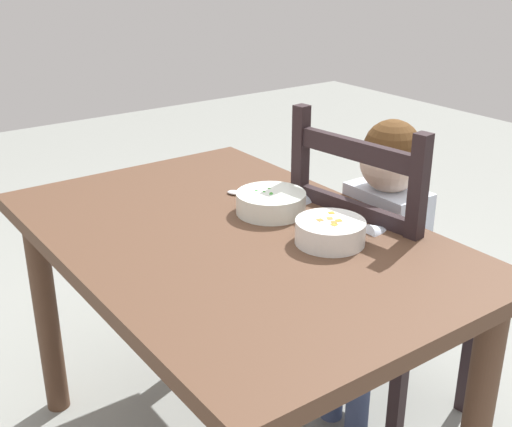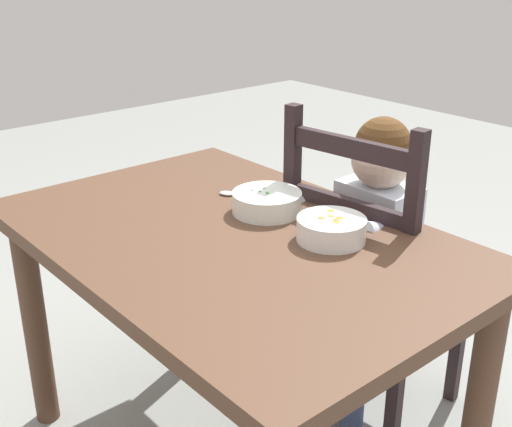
{
  "view_description": "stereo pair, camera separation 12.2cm",
  "coord_description": "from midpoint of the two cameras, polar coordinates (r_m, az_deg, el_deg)",
  "views": [
    {
      "loc": [
        1.23,
        -0.82,
        1.39
      ],
      "look_at": [
        0.04,
        0.05,
        0.77
      ],
      "focal_mm": 46.17,
      "sensor_mm": 36.0,
      "label": 1
    },
    {
      "loc": [
        1.16,
        -0.92,
        1.39
      ],
      "look_at": [
        0.04,
        0.05,
        0.77
      ],
      "focal_mm": 46.17,
      "sensor_mm": 36.0,
      "label": 2
    }
  ],
  "objects": [
    {
      "name": "spoon",
      "position": [
        1.85,
        -3.85,
        1.64
      ],
      "size": [
        0.13,
        0.08,
        0.01
      ],
      "color": "silver",
      "rests_on": "dining_table"
    },
    {
      "name": "dining_chair",
      "position": [
        1.96,
        8.02,
        -5.9
      ],
      "size": [
        0.47,
        0.47,
        0.98
      ],
      "color": "black",
      "rests_on": "ground"
    },
    {
      "name": "bowl_of_carrots",
      "position": [
        1.57,
        4.34,
        -1.34
      ],
      "size": [
        0.17,
        0.17,
        0.06
      ],
      "color": "white",
      "rests_on": "dining_table"
    },
    {
      "name": "child_figure",
      "position": [
        1.89,
        8.07,
        -1.43
      ],
      "size": [
        0.32,
        0.31,
        0.95
      ],
      "color": "silver",
      "rests_on": "ground"
    },
    {
      "name": "bowl_of_peas",
      "position": [
        1.73,
        -1.08,
        1.01
      ],
      "size": [
        0.18,
        0.18,
        0.06
      ],
      "color": "white",
      "rests_on": "dining_table"
    },
    {
      "name": "dining_table",
      "position": [
        1.67,
        -4.11,
        -5.2
      ],
      "size": [
        1.22,
        0.8,
        0.72
      ],
      "color": "brown",
      "rests_on": "ground"
    }
  ]
}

